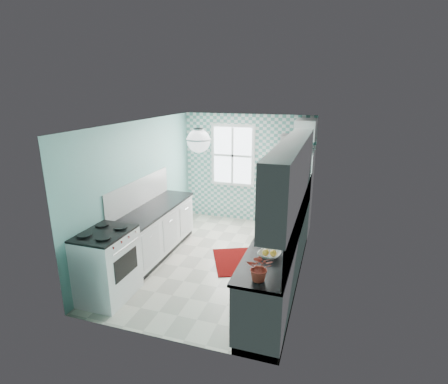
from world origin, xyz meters
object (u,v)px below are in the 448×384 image
(ceiling_light, at_px, (199,141))
(stove, at_px, (106,264))
(microwave, at_px, (296,143))
(fridge, at_px, (293,192))
(fruit_bowl, at_px, (269,255))
(potted_plant, at_px, (260,267))
(sink, at_px, (290,210))

(ceiling_light, bearing_deg, stove, -146.57)
(ceiling_light, xyz_separation_m, microwave, (1.11, 2.57, -0.36))
(ceiling_light, height_order, fridge, ceiling_light)
(fruit_bowl, height_order, potted_plant, potted_plant)
(fruit_bowl, bearing_deg, potted_plant, -90.00)
(ceiling_light, distance_m, stove, 2.29)
(fruit_bowl, relative_size, microwave, 0.48)
(ceiling_light, distance_m, microwave, 2.82)
(stove, height_order, microwave, microwave)
(stove, bearing_deg, fruit_bowl, 0.94)
(fridge, height_order, microwave, microwave)
(fruit_bowl, bearing_deg, sink, 89.90)
(fridge, height_order, stove, fridge)
(stove, xyz_separation_m, sink, (2.40, 2.16, 0.39))
(ceiling_light, height_order, potted_plant, ceiling_light)
(sink, bearing_deg, fridge, 91.79)
(fridge, relative_size, sink, 3.27)
(stove, height_order, potted_plant, potted_plant)
(potted_plant, distance_m, microwave, 3.87)
(sink, xyz_separation_m, fruit_bowl, (-0.00, -1.97, 0.05))
(fruit_bowl, distance_m, potted_plant, 0.61)
(ceiling_light, xyz_separation_m, sink, (1.20, 1.37, -1.39))
(potted_plant, bearing_deg, fruit_bowl, 90.00)
(sink, relative_size, microwave, 0.93)
(stove, relative_size, sink, 1.89)
(fridge, bearing_deg, fruit_bowl, -88.58)
(ceiling_light, relative_size, sink, 0.63)
(stove, xyz_separation_m, potted_plant, (2.40, -0.41, 0.56))
(stove, height_order, fruit_bowl, stove)
(fruit_bowl, relative_size, potted_plant, 0.86)
(stove, relative_size, microwave, 1.75)
(stove, xyz_separation_m, microwave, (2.31, 3.36, 1.42))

